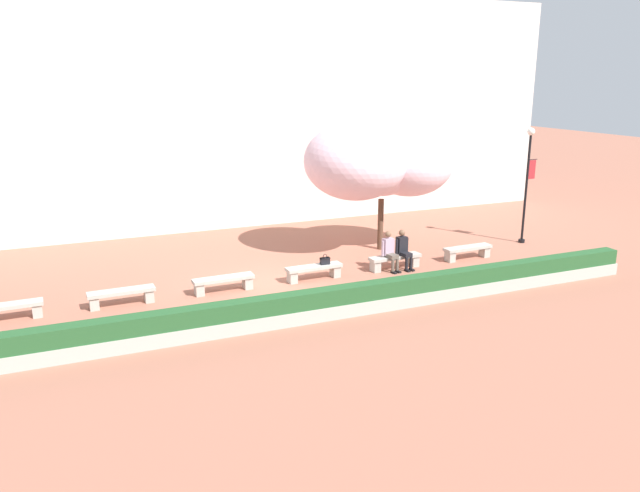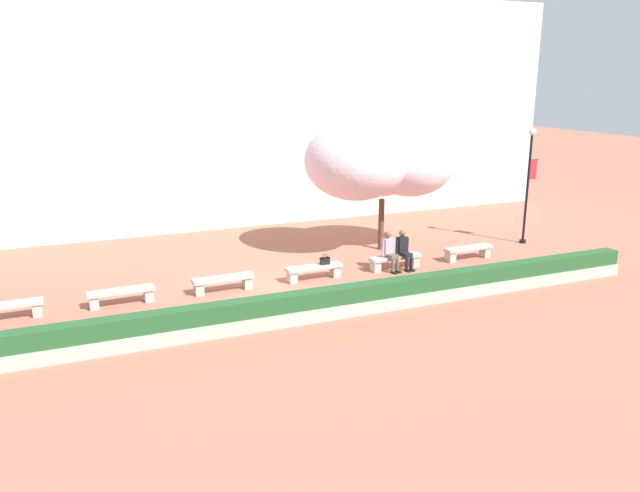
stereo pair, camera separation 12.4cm
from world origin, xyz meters
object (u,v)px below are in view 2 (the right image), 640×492
at_px(handbag, 325,260).
at_px(stone_bench_center, 223,282).
at_px(stone_bench_near_west, 121,294).
at_px(stone_bench_far_east, 468,251).
at_px(cherry_tree_main, 379,163).
at_px(lamp_post_with_banner, 529,175).
at_px(person_seated_right, 403,248).
at_px(stone_bench_west_end, 6,309).
at_px(stone_bench_east_end, 395,260).
at_px(stone_bench_near_east, 314,270).
at_px(person_seated_left, 390,250).

bearing_deg(handbag, stone_bench_center, 179.93).
relative_size(stone_bench_near_west, stone_bench_far_east, 1.00).
height_order(cherry_tree_main, lamp_post_with_banner, cherry_tree_main).
bearing_deg(person_seated_right, stone_bench_near_west, 179.66).
bearing_deg(stone_bench_west_end, cherry_tree_main, 10.64).
distance_m(stone_bench_west_end, stone_bench_far_east, 14.34).
bearing_deg(stone_bench_far_east, person_seated_right, -178.84).
bearing_deg(stone_bench_west_end, person_seated_right, -0.26).
relative_size(person_seated_right, cherry_tree_main, 0.23).
xyz_separation_m(person_seated_right, handbag, (-2.77, 0.05, -0.12)).
relative_size(person_seated_right, handbag, 3.81).
bearing_deg(stone_bench_east_end, stone_bench_near_west, 180.00).
distance_m(stone_bench_far_east, handbag, 5.37).
xyz_separation_m(stone_bench_near_east, person_seated_right, (3.14, -0.05, 0.40)).
height_order(stone_bench_far_east, person_seated_left, person_seated_left).
relative_size(stone_bench_center, stone_bench_east_end, 1.00).
bearing_deg(lamp_post_with_banner, stone_bench_near_east, -173.42).
bearing_deg(stone_bench_east_end, person_seated_left, -167.90).
relative_size(stone_bench_west_end, cherry_tree_main, 0.33).
bearing_deg(person_seated_right, cherry_tree_main, 84.10).
xyz_separation_m(stone_bench_west_end, stone_bench_far_east, (14.34, 0.00, 0.00)).
height_order(person_seated_left, cherry_tree_main, cherry_tree_main).
bearing_deg(stone_bench_near_west, stone_bench_far_east, 0.00).
height_order(stone_bench_east_end, stone_bench_far_east, same).
distance_m(stone_bench_west_end, stone_bench_center, 5.74).
distance_m(stone_bench_east_end, person_seated_right, 0.48).
relative_size(stone_bench_center, lamp_post_with_banner, 0.42).
bearing_deg(stone_bench_far_east, stone_bench_west_end, 180.00).
bearing_deg(stone_bench_center, lamp_post_with_banner, 5.00).
bearing_deg(stone_bench_east_end, stone_bench_far_east, 0.00).
relative_size(stone_bench_center, cherry_tree_main, 0.33).
bearing_deg(stone_bench_near_east, stone_bench_far_east, 0.00).
relative_size(stone_bench_west_end, lamp_post_with_banner, 0.42).
relative_size(stone_bench_far_east, person_seated_left, 1.40).
height_order(stone_bench_near_west, lamp_post_with_banner, lamp_post_with_banner).
bearing_deg(lamp_post_with_banner, cherry_tree_main, 167.79).
height_order(stone_bench_center, stone_bench_far_east, same).
relative_size(stone_bench_west_end, stone_bench_near_east, 1.00).
height_order(stone_bench_west_end, stone_bench_east_end, same).
bearing_deg(stone_bench_center, stone_bench_near_west, -180.00).
bearing_deg(person_seated_right, person_seated_left, 179.98).
bearing_deg(stone_bench_west_end, stone_bench_near_east, -0.00).
height_order(stone_bench_west_end, stone_bench_near_east, same).
bearing_deg(stone_bench_near_east, stone_bench_center, 180.00).
distance_m(stone_bench_west_end, lamp_post_with_banner, 17.77).
distance_m(stone_bench_west_end, stone_bench_near_west, 2.87).
relative_size(stone_bench_near_west, cherry_tree_main, 0.33).
distance_m(stone_bench_east_end, cherry_tree_main, 3.68).
distance_m(stone_bench_near_west, stone_bench_far_east, 11.47).
bearing_deg(stone_bench_west_end, stone_bench_center, 0.00).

